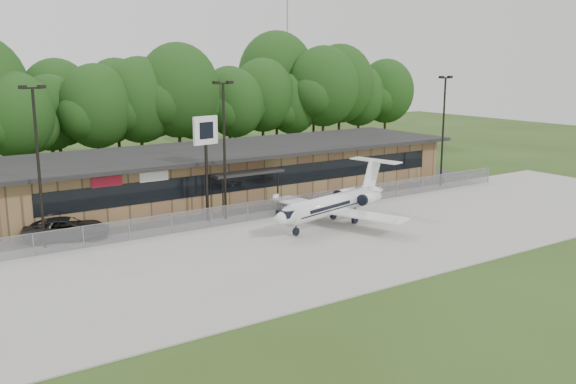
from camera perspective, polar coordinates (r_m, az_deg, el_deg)
ground at (r=38.37m, az=13.35°, el=-6.44°), size 160.00×160.00×0.00m
apron at (r=43.86m, az=5.63°, el=-3.80°), size 64.00×18.00×0.08m
parking_lot at (r=52.91m, az=-2.37°, el=-1.06°), size 50.00×9.00×0.06m
terminal at (r=56.23m, az=-4.79°, el=1.91°), size 41.00×11.65×4.30m
fence at (r=49.07m, az=0.40°, el=-1.18°), size 46.00×0.04×1.52m
treeline at (r=71.81m, az=-12.08°, el=8.12°), size 72.00×12.00×15.00m
radio_mast at (r=87.48m, az=-0.06°, el=12.27°), size 0.20×0.20×25.00m
light_pole_left at (r=42.23m, az=-21.36°, el=3.07°), size 1.55×0.30×10.23m
light_pole_mid at (r=46.83m, az=-5.69°, el=4.61°), size 1.55×0.30×10.23m
light_pole_right at (r=61.20m, az=13.65°, el=6.02°), size 1.55×0.30×10.23m
business_jet at (r=45.98m, az=4.17°, el=-1.13°), size 12.64×11.37×4.28m
suv at (r=44.83m, az=-19.05°, el=-3.11°), size 6.00×4.24×1.52m
pole_sign at (r=46.48m, az=-7.32°, el=4.47°), size 2.04×0.58×7.77m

